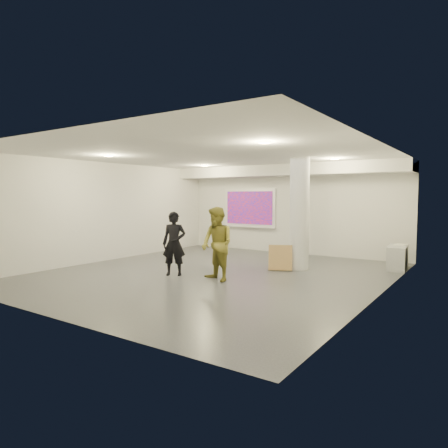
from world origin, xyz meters
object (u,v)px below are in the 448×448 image
Objects in this scene: column at (299,214)px; man at (217,244)px; projection_screen at (250,208)px; woman at (174,244)px; credenza at (397,258)px.

man is at bearing -111.54° from column.
projection_screen reaches higher than woman.
woman is (0.86, -5.18, -0.73)m from projection_screen.
woman is (-4.46, -4.00, 0.48)m from credenza.
column is 2.92m from credenza.
projection_screen is 5.58m from credenza.
column is 1.73× the size of man.
column reaches higher than woman.
woman is at bearing -80.59° from projection_screen.
column is 4.08m from projection_screen.
credenza is at bearing 69.60° from man.
woman reaches higher than credenza.
projection_screen is at bearing 70.76° from woman.
column is 2.75× the size of credenza.
projection_screen is 1.92× the size of credenza.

